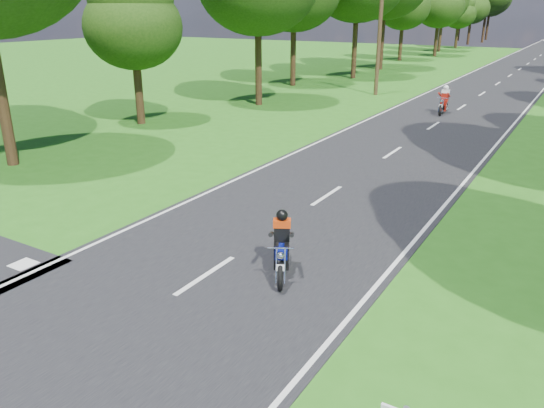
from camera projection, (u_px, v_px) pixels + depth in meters
The scene contains 6 objects.
ground at pixel (139, 320), 9.75m from camera, with size 160.00×160.00×0.00m, color #266316.
main_road at pixel (520, 69), 49.89m from camera, with size 7.00×140.00×0.02m, color black.
road_markings at pixel (515, 71), 48.45m from camera, with size 7.40×140.00×0.01m.
telegraph_pole at pixel (380, 30), 33.73m from camera, with size 1.20×0.26×8.00m.
rider_near_blue at pixel (282, 243), 11.20m from camera, with size 0.56×1.68×1.40m, color navy, non-canonical shape.
rider_far_red at pixel (444, 100), 28.50m from camera, with size 0.60×1.81×1.51m, color #A7160C, non-canonical shape.
Camera 1 is at (6.44, -5.92, 5.39)m, focal length 35.00 mm.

